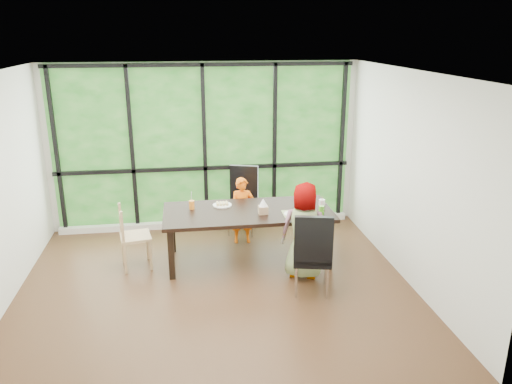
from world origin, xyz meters
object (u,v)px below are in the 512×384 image
dining_table (248,235)px  child_toddler (243,210)px  chair_interior_leather (312,252)px  green_cup (321,210)px  child_older (306,230)px  orange_cup (192,205)px  plate_near (294,214)px  tissue_box (263,210)px  chair_window_leather (242,201)px  chair_end_beech (135,236)px  white_mug (322,203)px  plate_far (222,205)px

dining_table → child_toddler: (0.00, 0.64, 0.14)m
chair_interior_leather → child_toddler: chair_interior_leather is taller
green_cup → child_older: bearing=-133.0°
orange_cup → chair_interior_leather: bearing=-39.9°
green_cup → orange_cup: bearing=164.6°
plate_near → green_cup: size_ratio=2.27×
green_cup → tissue_box: bearing=169.7°
chair_window_leather → orange_cup: bearing=-117.4°
dining_table → tissue_box: size_ratio=18.43×
tissue_box → chair_end_beech: bearing=174.8°
chair_interior_leather → child_older: (0.03, 0.42, 0.11)m
chair_window_leather → white_mug: size_ratio=12.04×
chair_interior_leather → plate_near: bearing=-72.7°
chair_interior_leather → chair_window_leather: bearing=-60.5°
plate_far → plate_near: bearing=-28.6°
dining_table → child_toddler: 0.66m
chair_end_beech → tissue_box: bearing=-105.3°
orange_cup → white_mug: 1.86m
chair_window_leather → plate_near: bearing=-49.2°
child_toddler → orange_cup: size_ratio=8.47×
chair_window_leather → green_cup: 1.64m
chair_window_leather → white_mug: 1.44m
chair_window_leather → chair_end_beech: size_ratio=1.20×
chair_interior_leather → child_toddler: 1.79m
chair_window_leather → plate_far: chair_window_leather is taller
chair_interior_leather → orange_cup: size_ratio=8.85×
chair_end_beech → child_older: 2.35m
chair_end_beech → child_older: size_ratio=0.69×
chair_window_leather → chair_interior_leather: (0.63, -2.04, 0.00)m
orange_cup → green_cup: (1.75, -0.48, -0.00)m
green_cup → white_mug: 0.36m
child_older → orange_cup: 1.67m
child_toddler → orange_cup: (-0.78, -0.46, 0.29)m
plate_near → green_cup: 0.38m
tissue_box → dining_table: bearing=141.4°
chair_end_beech → plate_far: (1.23, 0.25, 0.31)m
orange_cup → green_cup: 1.82m
chair_window_leather → chair_end_beech: chair_window_leather is taller
chair_interior_leather → tissue_box: 1.02m
tissue_box → chair_window_leather: bearing=97.4°
dining_table → chair_end_beech: bearing=179.8°
chair_window_leather → tissue_box: 1.21m
chair_end_beech → green_cup: size_ratio=7.43×
plate_near → plate_far: bearing=151.4°
orange_cup → plate_far: bearing=8.8°
dining_table → plate_far: size_ratio=8.65×
plate_near → chair_interior_leather: bearing=-85.1°
dining_table → chair_window_leather: bearing=87.8°
chair_interior_leather → green_cup: chair_interior_leather is taller
chair_window_leather → white_mug: (1.04, -0.97, 0.25)m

